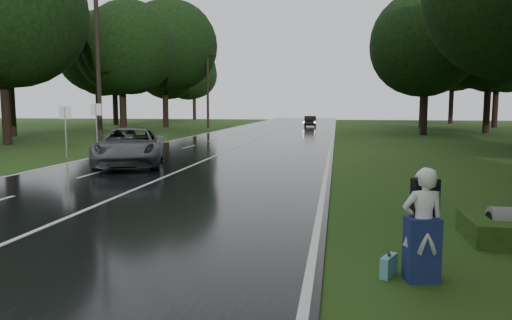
# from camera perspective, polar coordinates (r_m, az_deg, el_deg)

# --- Properties ---
(ground) EXTENTS (160.00, 160.00, 0.00)m
(ground) POSITION_cam_1_polar(r_m,az_deg,el_deg) (11.33, -24.10, -7.62)
(ground) COLOR #244213
(ground) RESTS_ON ground
(road) EXTENTS (12.00, 140.00, 0.04)m
(road) POSITION_cam_1_polar(r_m,az_deg,el_deg) (29.88, -2.45, 1.45)
(road) COLOR black
(road) RESTS_ON ground
(lane_center) EXTENTS (0.12, 140.00, 0.01)m
(lane_center) POSITION_cam_1_polar(r_m,az_deg,el_deg) (29.88, -2.45, 1.50)
(lane_center) COLOR silver
(lane_center) RESTS_ON road
(grey_car) EXTENTS (4.45, 6.47, 1.64)m
(grey_car) POSITION_cam_1_polar(r_m,az_deg,el_deg) (21.67, -14.67, 1.56)
(grey_car) COLOR #505355
(grey_car) RESTS_ON road
(far_car) EXTENTS (1.60, 4.05, 1.31)m
(far_car) POSITION_cam_1_polar(r_m,az_deg,el_deg) (58.66, 6.41, 4.56)
(far_car) COLOR black
(far_car) RESTS_ON road
(hitchhiker) EXTENTS (0.71, 0.67, 1.74)m
(hitchhiker) POSITION_cam_1_polar(r_m,az_deg,el_deg) (7.74, 19.09, -7.66)
(hitchhiker) COLOR silver
(hitchhiker) RESTS_ON ground
(suitcase) EXTENTS (0.31, 0.47, 0.33)m
(suitcase) POSITION_cam_1_polar(r_m,az_deg,el_deg) (7.96, 15.38, -11.95)
(suitcase) COLOR teal
(suitcase) RESTS_ON ground
(utility_pole_mid) EXTENTS (1.80, 0.28, 10.82)m
(utility_pole_mid) POSITION_cam_1_polar(r_m,az_deg,el_deg) (32.01, -17.82, 1.44)
(utility_pole_mid) COLOR black
(utility_pole_mid) RESTS_ON ground
(utility_pole_far) EXTENTS (1.80, 0.28, 9.37)m
(utility_pole_far) POSITION_cam_1_polar(r_m,az_deg,el_deg) (56.09, -5.67, 3.77)
(utility_pole_far) COLOR black
(utility_pole_far) RESTS_ON ground
(road_sign_a) EXTENTS (0.62, 0.10, 2.59)m
(road_sign_a) POSITION_cam_1_polar(r_m,az_deg,el_deg) (26.06, -21.42, 0.22)
(road_sign_a) COLOR white
(road_sign_a) RESTS_ON ground
(road_sign_b) EXTENTS (0.66, 0.10, 2.73)m
(road_sign_b) POSITION_cam_1_polar(r_m,az_deg,el_deg) (28.81, -18.19, 0.90)
(road_sign_b) COLOR white
(road_sign_b) RESTS_ON ground
(tree_left_d) EXTENTS (9.71, 9.71, 15.18)m
(tree_left_d) POSITION_cam_1_polar(r_m,az_deg,el_deg) (36.55, -27.25, 1.63)
(tree_left_d) COLOR black
(tree_left_d) RESTS_ON ground
(tree_left_e) EXTENTS (9.12, 9.12, 14.25)m
(tree_left_e) POSITION_cam_1_polar(r_m,az_deg,el_deg) (49.18, -15.35, 3.19)
(tree_left_e) COLOR black
(tree_left_e) RESTS_ON ground
(tree_left_f) EXTENTS (10.74, 10.74, 16.78)m
(tree_left_f) POSITION_cam_1_polar(r_m,az_deg,el_deg) (59.37, -10.57, 3.84)
(tree_left_f) COLOR black
(tree_left_f) RESTS_ON ground
(tree_right_e) EXTENTS (8.69, 8.69, 13.58)m
(tree_right_e) POSITION_cam_1_polar(r_m,az_deg,el_deg) (45.39, 19.13, 2.80)
(tree_right_e) COLOR black
(tree_right_e) RESTS_ON ground
(tree_right_f) EXTENTS (10.64, 10.64, 16.62)m
(tree_right_f) POSITION_cam_1_polar(r_m,az_deg,el_deg) (58.74, 18.90, 3.57)
(tree_right_f) COLOR black
(tree_right_f) RESTS_ON ground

